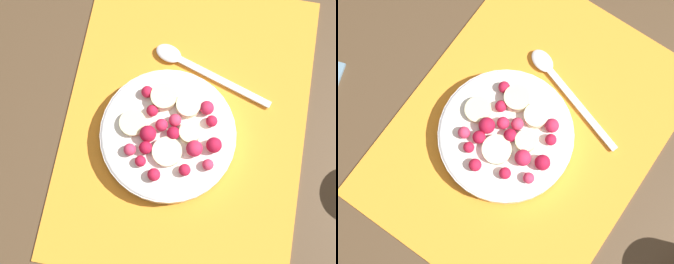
% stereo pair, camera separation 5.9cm
% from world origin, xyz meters
% --- Properties ---
extents(ground_plane, '(3.00, 3.00, 0.00)m').
position_xyz_m(ground_plane, '(0.00, 0.00, 0.00)').
color(ground_plane, '#4C3823').
extents(placemat, '(0.42, 0.32, 0.01)m').
position_xyz_m(placemat, '(0.00, 0.00, 0.00)').
color(placemat, orange).
rests_on(placemat, ground_plane).
extents(fruit_bowl, '(0.17, 0.17, 0.05)m').
position_xyz_m(fruit_bowl, '(0.02, -0.02, 0.02)').
color(fruit_bowl, white).
rests_on(fruit_bowl, placemat).
extents(spoon, '(0.07, 0.17, 0.01)m').
position_xyz_m(spoon, '(-0.08, -0.01, 0.01)').
color(spoon, silver).
rests_on(spoon, placemat).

